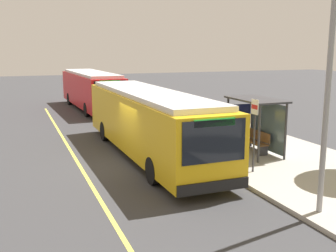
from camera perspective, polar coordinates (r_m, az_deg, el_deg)
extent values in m
plane|color=#38383A|center=(17.24, -4.66, -5.35)|extent=(120.00, 120.00, 0.00)
cube|color=#A8A399|center=(19.69, 12.36, -3.29)|extent=(44.00, 6.40, 0.15)
cube|color=#E0D64C|center=(16.79, -11.92, -5.99)|extent=(36.00, 0.14, 0.01)
cube|color=gold|center=(18.28, -2.78, 0.59)|extent=(12.46, 2.72, 2.40)
cube|color=silver|center=(18.09, -2.81, 4.65)|extent=(11.46, 2.45, 0.20)
cube|color=black|center=(12.58, 6.50, -2.16)|extent=(0.07, 2.17, 1.34)
cube|color=black|center=(18.68, 0.96, 1.72)|extent=(10.93, 0.19, 1.06)
cube|color=black|center=(18.93, 0.96, -2.07)|extent=(11.80, 0.19, 0.28)
cube|color=#26D83F|center=(12.46, 6.57, 0.47)|extent=(0.05, 1.40, 0.24)
cube|color=black|center=(12.97, 6.39, -8.43)|extent=(0.11, 2.50, 0.36)
cylinder|color=black|center=(15.51, 6.00, -5.30)|extent=(1.00, 0.29, 1.00)
cylinder|color=black|center=(14.62, -2.09, -6.26)|extent=(1.00, 0.29, 1.00)
cylinder|color=black|center=(22.31, -3.07, -0.28)|extent=(1.00, 0.29, 1.00)
cylinder|color=black|center=(21.69, -8.86, -0.72)|extent=(1.00, 0.29, 1.00)
cube|color=red|center=(33.00, -10.68, 5.00)|extent=(11.34, 3.03, 2.40)
cube|color=silver|center=(32.90, -10.76, 7.26)|extent=(10.43, 2.74, 0.20)
cube|color=black|center=(27.52, -8.07, 4.86)|extent=(0.13, 2.17, 1.34)
cube|color=black|center=(33.28, -8.52, 5.62)|extent=(9.89, 0.46, 1.06)
cube|color=white|center=(33.42, -8.46, 3.45)|extent=(10.67, 0.49, 0.28)
cube|color=#26D83F|center=(27.46, -8.10, 6.08)|extent=(0.09, 1.40, 0.24)
cube|color=black|center=(27.69, -7.99, 1.87)|extent=(0.19, 2.50, 0.36)
cylinder|color=black|center=(30.07, -6.97, 2.54)|extent=(1.01, 0.32, 1.00)
cylinder|color=black|center=(29.50, -11.28, 2.25)|extent=(1.01, 0.32, 1.00)
cylinder|color=black|center=(36.64, -10.04, 3.94)|extent=(1.01, 0.32, 1.00)
cylinder|color=black|center=(36.18, -13.61, 3.71)|extent=(1.01, 0.32, 1.00)
cylinder|color=#333338|center=(17.76, 16.11, -0.78)|extent=(0.10, 0.10, 2.40)
cylinder|color=#333338|center=(17.02, 12.60, -1.11)|extent=(0.10, 0.10, 2.40)
cylinder|color=#333338|center=(19.85, 11.61, 0.62)|extent=(0.10, 0.10, 2.40)
cylinder|color=#333338|center=(19.19, 8.33, 0.38)|extent=(0.10, 0.10, 2.40)
cube|color=#333338|center=(18.24, 12.22, 3.64)|extent=(2.90, 1.60, 0.08)
cube|color=#4C606B|center=(18.79, 13.73, -0.05)|extent=(2.47, 0.04, 2.16)
cube|color=navy|center=(19.52, 10.00, 0.36)|extent=(0.06, 1.11, 1.82)
cube|color=brown|center=(18.93, 12.02, -2.22)|extent=(1.60, 0.44, 0.06)
cube|color=brown|center=(19.00, 12.66, -1.33)|extent=(1.60, 0.05, 0.44)
cube|color=#333338|center=(19.57, 10.85, -2.42)|extent=(0.08, 0.40, 0.45)
cube|color=#333338|center=(18.40, 13.21, -3.36)|extent=(0.08, 0.40, 0.45)
cylinder|color=#333338|center=(15.67, 11.95, -1.35)|extent=(0.07, 0.07, 2.80)
cube|color=white|center=(15.47, 12.05, 2.62)|extent=(0.44, 0.03, 0.56)
cube|color=red|center=(15.46, 12.00, 2.62)|extent=(0.40, 0.01, 0.16)
cylinder|color=gray|center=(12.04, 21.33, 3.20)|extent=(0.16, 0.16, 6.40)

